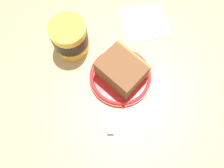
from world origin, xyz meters
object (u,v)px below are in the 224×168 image
cake_slice (122,70)px  folded_napkin (145,23)px  small_plate (120,76)px  sugar_cube (111,131)px  tea_mug (69,37)px

cake_slice → folded_napkin: size_ratio=1.06×
small_plate → sugar_cube: (7.37, 12.04, -0.12)cm
folded_napkin → tea_mug: bearing=-1.3°
tea_mug → sugar_cube: (-1.45, 25.44, -4.14)cm
tea_mug → sugar_cube: 25.82cm
sugar_cube → cake_slice: bearing=-122.0°
tea_mug → folded_napkin: 22.25cm
small_plate → cake_slice: bearing=-154.1°
sugar_cube → folded_napkin: bearing=-129.1°
folded_napkin → sugar_cube: 32.17cm
small_plate → cake_slice: 3.36cm
small_plate → cake_slice: cake_slice is taller
cake_slice → folded_napkin: 18.44cm
folded_napkin → sugar_cube: sugar_cube is taller
cake_slice → sugar_cube: 14.76cm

